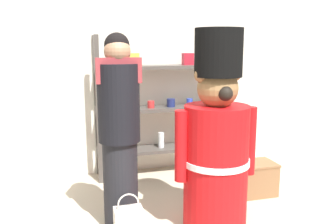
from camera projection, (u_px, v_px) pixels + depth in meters
back_wall at (126, 65)px, 4.23m from camera, size 6.40×0.12×2.60m
merchandise_shelf at (160, 107)px, 4.20m from camera, size 1.53×0.35×1.65m
teddy_bear_guard at (216, 145)px, 2.91m from camera, size 0.71×0.56×1.66m
person_shopper at (119, 131)px, 2.88m from camera, size 0.36×0.34×1.63m
display_crate at (255, 178)px, 3.68m from camera, size 0.40×0.31×0.34m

